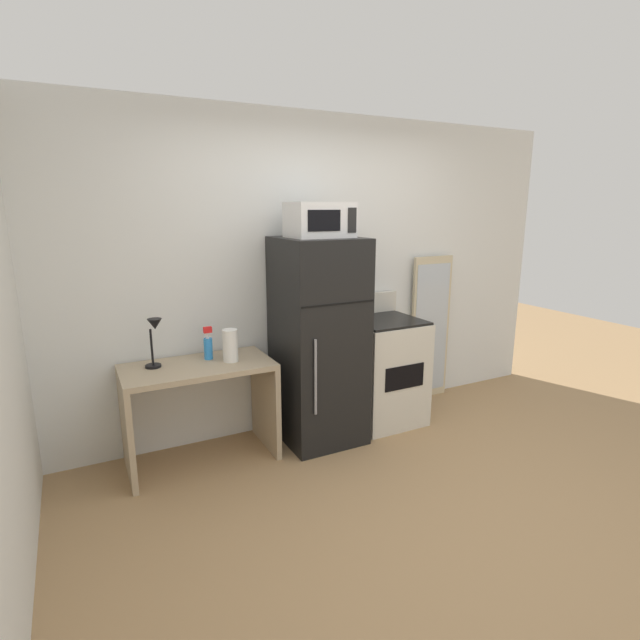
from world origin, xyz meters
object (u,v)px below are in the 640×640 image
object	(u,v)px
desk	(199,395)
desk_lamp	(154,335)
microwave	(320,220)
oven_range	(383,370)
spray_bottle	(208,346)
paper_towel_roll	(230,345)
leaning_mirror	(430,328)
refrigerator	(318,341)

from	to	relation	value
desk	desk_lamp	size ratio (longest dim) A/B	3.00
microwave	desk_lamp	bearing A→B (deg)	173.47
desk	oven_range	world-z (taller)	oven_range
spray_bottle	microwave	bearing A→B (deg)	-10.96
desk	spray_bottle	bearing A→B (deg)	41.26
paper_towel_roll	oven_range	distance (m)	1.42
spray_bottle	oven_range	world-z (taller)	oven_range
desk	leaning_mirror	world-z (taller)	leaning_mirror
desk	microwave	bearing A→B (deg)	-4.15
desk	oven_range	bearing A→B (deg)	-0.72
oven_range	leaning_mirror	xyz separation A→B (m)	(0.72, 0.26, 0.23)
refrigerator	spray_bottle	bearing A→B (deg)	170.43
microwave	refrigerator	bearing A→B (deg)	90.31
paper_towel_roll	oven_range	bearing A→B (deg)	0.44
refrigerator	oven_range	xyz separation A→B (m)	(0.65, 0.03, -0.35)
microwave	oven_range	world-z (taller)	microwave
spray_bottle	leaning_mirror	xyz separation A→B (m)	(2.21, 0.14, -0.15)
desk	desk_lamp	bearing A→B (deg)	165.28
desk_lamp	spray_bottle	distance (m)	0.40
desk_lamp	microwave	bearing A→B (deg)	-6.53
spray_bottle	leaning_mirror	size ratio (longest dim) A/B	0.18
spray_bottle	oven_range	distance (m)	1.55
paper_towel_roll	oven_range	size ratio (longest dim) A/B	0.22
desk	microwave	xyz separation A→B (m)	(0.95, -0.07, 1.25)
refrigerator	oven_range	size ratio (longest dim) A/B	1.48
desk	spray_bottle	distance (m)	0.36
desk_lamp	oven_range	size ratio (longest dim) A/B	0.32
desk_lamp	spray_bottle	bearing A→B (deg)	3.59
paper_towel_roll	refrigerator	size ratio (longest dim) A/B	0.15
microwave	paper_towel_roll	bearing A→B (deg)	176.93
paper_towel_roll	refrigerator	distance (m)	0.72
refrigerator	desk_lamp	bearing A→B (deg)	174.45
leaning_mirror	oven_range	bearing A→B (deg)	-160.37
spray_bottle	leaning_mirror	bearing A→B (deg)	3.63
desk	oven_range	xyz separation A→B (m)	(1.61, -0.02, -0.05)
leaning_mirror	desk	bearing A→B (deg)	-174.22
paper_towel_roll	leaning_mirror	distance (m)	2.11
desk	paper_towel_roll	world-z (taller)	paper_towel_roll
leaning_mirror	paper_towel_roll	bearing A→B (deg)	-172.73
spray_bottle	microwave	xyz separation A→B (m)	(0.85, -0.16, 0.91)
paper_towel_roll	spray_bottle	distance (m)	0.18
desk_lamp	microwave	xyz separation A→B (m)	(1.22, -0.14, 0.77)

